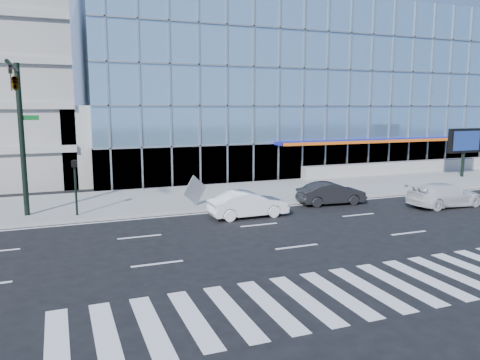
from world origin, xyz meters
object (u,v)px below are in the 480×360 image
(marquee_sign, at_px, (464,142))
(tilted_panel, at_px, (195,190))
(traffic_signal, at_px, (17,102))
(white_suv, at_px, (445,195))
(white_sedan, at_px, (248,204))
(ped_signal_post, at_px, (75,179))
(dark_sedan, at_px, (331,193))

(marquee_sign, distance_m, tilted_panel, 24.18)
(traffic_signal, relative_size, marquee_sign, 2.00)
(traffic_signal, distance_m, white_suv, 24.21)
(white_sedan, bearing_deg, marquee_sign, -74.81)
(tilted_panel, bearing_deg, ped_signal_post, 153.64)
(white_sedan, xyz_separation_m, tilted_panel, (-2.06, 3.20, 0.35))
(marquee_sign, relative_size, dark_sedan, 0.96)
(dark_sedan, bearing_deg, marquee_sign, -67.50)
(traffic_signal, relative_size, tilted_panel, 6.15)
(marquee_sign, bearing_deg, ped_signal_post, -174.29)
(marquee_sign, bearing_deg, dark_sedan, -162.52)
(marquee_sign, relative_size, white_sedan, 0.93)
(white_suv, relative_size, white_sedan, 1.13)
(traffic_signal, relative_size, white_sedan, 1.85)
(traffic_signal, relative_size, dark_sedan, 1.92)
(white_suv, xyz_separation_m, dark_sedan, (-6.00, 3.02, -0.02))
(ped_signal_post, distance_m, dark_sedan, 14.84)
(traffic_signal, distance_m, white_sedan, 12.71)
(ped_signal_post, distance_m, white_suv, 21.28)
(traffic_signal, bearing_deg, ped_signal_post, 8.52)
(ped_signal_post, bearing_deg, white_sedan, -19.98)
(marquee_sign, xyz_separation_m, white_suv, (-9.86, -8.01, -2.36))
(marquee_sign, distance_m, dark_sedan, 16.79)
(marquee_sign, bearing_deg, white_sedan, -164.18)
(marquee_sign, height_order, white_suv, marquee_sign)
(traffic_signal, height_order, dark_sedan, traffic_signal)
(marquee_sign, height_order, tilted_panel, marquee_sign)
(ped_signal_post, distance_m, white_sedan, 9.31)
(white_suv, relative_size, tilted_panel, 3.74)
(white_suv, xyz_separation_m, tilted_panel, (-14.06, 5.02, 0.36))
(ped_signal_post, relative_size, white_sedan, 0.70)
(traffic_signal, xyz_separation_m, ped_signal_post, (2.50, 0.37, -4.02))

